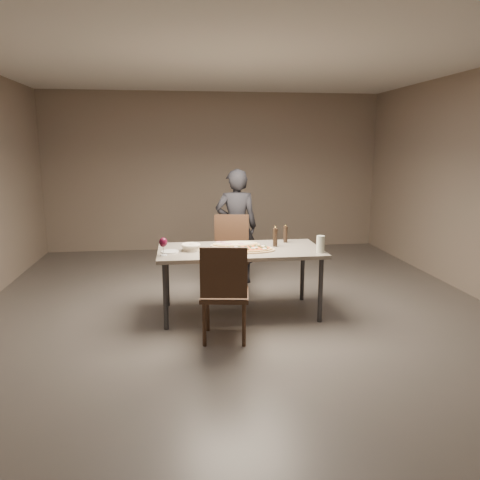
{
  "coord_description": "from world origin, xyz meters",
  "views": [
    {
      "loc": [
        -0.66,
        -5.0,
        1.87
      ],
      "look_at": [
        0.0,
        0.0,
        0.85
      ],
      "focal_mm": 35.0,
      "sensor_mm": 36.0,
      "label": 1
    }
  ],
  "objects": [
    {
      "name": "zucchini_pizza",
      "position": [
        0.09,
        -0.11,
        0.77
      ],
      "size": [
        0.58,
        0.32,
        0.05
      ],
      "rotation": [
        0.0,
        0.0,
        0.2
      ],
      "color": "tan",
      "rests_on": "dining_table"
    },
    {
      "name": "chair_near",
      "position": [
        -0.25,
        -0.77,
        0.54
      ],
      "size": [
        0.52,
        0.52,
        0.97
      ],
      "rotation": [
        0.0,
        0.0,
        -0.15
      ],
      "color": "#3A2518",
      "rests_on": "ground"
    },
    {
      "name": "bread_basket",
      "position": [
        -0.54,
        -0.01,
        0.8
      ],
      "size": [
        0.21,
        0.21,
        0.08
      ],
      "rotation": [
        0.0,
        0.0,
        0.01
      ],
      "color": "beige",
      "rests_on": "dining_table"
    },
    {
      "name": "oil_dish",
      "position": [
        0.03,
        -0.05,
        0.76
      ],
      "size": [
        0.12,
        0.12,
        0.01
      ],
      "rotation": [
        0.0,
        0.0,
        -0.41
      ],
      "color": "white",
      "rests_on": "dining_table"
    },
    {
      "name": "carafe",
      "position": [
        0.83,
        -0.28,
        0.84
      ],
      "size": [
        0.09,
        0.09,
        0.18
      ],
      "rotation": [
        0.0,
        0.0,
        0.04
      ],
      "color": "silver",
      "rests_on": "dining_table"
    },
    {
      "name": "dining_table",
      "position": [
        0.0,
        0.0,
        0.69
      ],
      "size": [
        1.8,
        0.9,
        0.75
      ],
      "color": "gray",
      "rests_on": "ground"
    },
    {
      "name": "diner",
      "position": [
        0.11,
        1.25,
        0.78
      ],
      "size": [
        0.6,
        0.42,
        1.57
      ],
      "primitive_type": "imported",
      "rotation": [
        0.0,
        0.0,
        3.05
      ],
      "color": "black",
      "rests_on": "ground"
    },
    {
      "name": "side_plate",
      "position": [
        -0.77,
        -0.07,
        0.76
      ],
      "size": [
        0.19,
        0.19,
        0.01
      ],
      "rotation": [
        0.0,
        0.0,
        -0.32
      ],
      "color": "white",
      "rests_on": "dining_table"
    },
    {
      "name": "ham_pizza",
      "position": [
        -0.03,
        0.16,
        0.77
      ],
      "size": [
        0.57,
        0.32,
        0.04
      ],
      "rotation": [
        0.0,
        0.0,
        0.04
      ],
      "color": "tan",
      "rests_on": "dining_table"
    },
    {
      "name": "room",
      "position": [
        0.0,
        0.0,
        1.4
      ],
      "size": [
        7.0,
        7.0,
        7.0
      ],
      "color": "#5B554F",
      "rests_on": "ground"
    },
    {
      "name": "wine_glass",
      "position": [
        -0.83,
        -0.21,
        0.88
      ],
      "size": [
        0.09,
        0.09,
        0.19
      ],
      "rotation": [
        0.0,
        0.0,
        0.14
      ],
      "color": "silver",
      "rests_on": "dining_table"
    },
    {
      "name": "pepper_mill_right",
      "position": [
        0.58,
        0.28,
        0.85
      ],
      "size": [
        0.05,
        0.05,
        0.21
      ],
      "rotation": [
        0.0,
        0.0,
        -0.43
      ],
      "color": "black",
      "rests_on": "dining_table"
    },
    {
      "name": "pepper_mill_left",
      "position": [
        0.41,
        0.08,
        0.86
      ],
      "size": [
        0.06,
        0.06,
        0.23
      ],
      "rotation": [
        0.0,
        0.0,
        0.14
      ],
      "color": "black",
      "rests_on": "dining_table"
    },
    {
      "name": "chair_far",
      "position": [
        -0.0,
        0.86,
        0.56
      ],
      "size": [
        0.54,
        0.54,
        0.99
      ],
      "rotation": [
        0.0,
        0.0,
        2.98
      ],
      "color": "#3A2518",
      "rests_on": "ground"
    }
  ]
}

